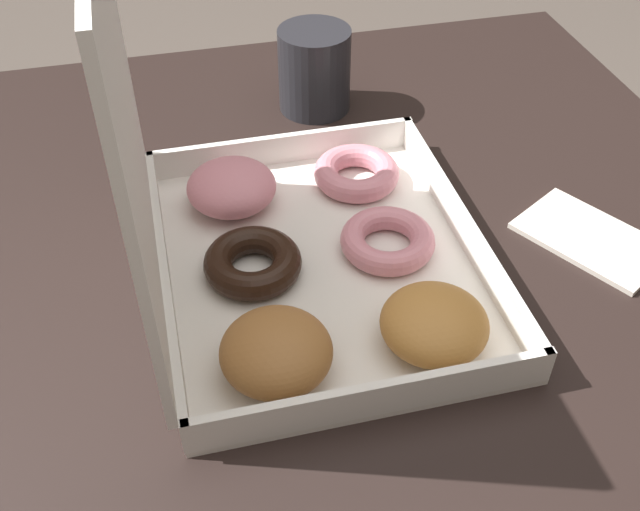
% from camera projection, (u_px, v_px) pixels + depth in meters
% --- Properties ---
extents(dining_table, '(0.94, 1.00, 0.77)m').
position_uv_depth(dining_table, '(314.00, 317.00, 0.86)').
color(dining_table, black).
rests_on(dining_table, ground_plane).
extents(donut_box, '(0.38, 0.32, 0.36)m').
position_uv_depth(donut_box, '(281.00, 233.00, 0.71)').
color(donut_box, silver).
rests_on(donut_box, dining_table).
extents(coffee_mug, '(0.09, 0.09, 0.11)m').
position_uv_depth(coffee_mug, '(314.00, 69.00, 0.96)').
color(coffee_mug, '#232328').
rests_on(coffee_mug, dining_table).
extents(paper_napkin, '(0.17, 0.15, 0.01)m').
position_uv_depth(paper_napkin, '(591.00, 238.00, 0.79)').
color(paper_napkin, silver).
rests_on(paper_napkin, dining_table).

